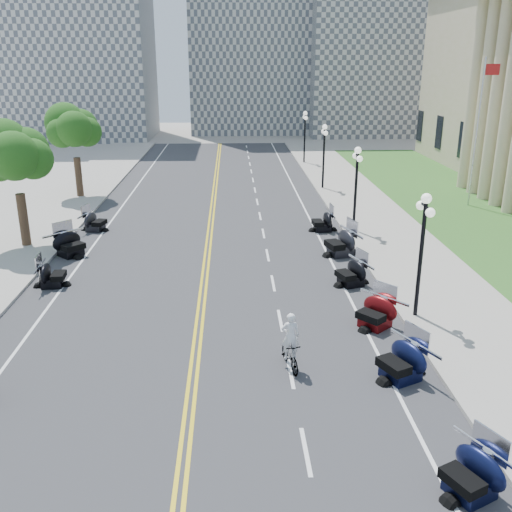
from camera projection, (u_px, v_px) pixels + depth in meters
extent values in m
plane|color=gray|center=(193.00, 375.00, 18.68)|extent=(160.00, 160.00, 0.00)
cube|color=#333335|center=(206.00, 269.00, 28.13)|extent=(16.00, 90.00, 0.01)
cube|color=yellow|center=(203.00, 269.00, 28.12)|extent=(0.12, 90.00, 0.00)
cube|color=yellow|center=(208.00, 269.00, 28.13)|extent=(0.12, 90.00, 0.00)
cube|color=white|center=(334.00, 267.00, 28.39)|extent=(0.12, 90.00, 0.00)
cube|color=white|center=(75.00, 271.00, 27.86)|extent=(0.12, 90.00, 0.00)
cube|color=white|center=(306.00, 451.00, 15.03)|extent=(0.12, 2.00, 0.00)
cube|color=white|center=(290.00, 373.00, 18.81)|extent=(0.12, 2.00, 0.00)
cube|color=white|center=(280.00, 320.00, 22.59)|extent=(0.12, 2.00, 0.00)
cube|color=white|center=(273.00, 283.00, 26.37)|extent=(0.12, 2.00, 0.00)
cube|color=white|center=(268.00, 255.00, 30.15)|extent=(0.12, 2.00, 0.00)
cube|color=white|center=(263.00, 233.00, 33.93)|extent=(0.12, 2.00, 0.00)
cube|color=white|center=(260.00, 216.00, 37.70)|extent=(0.12, 2.00, 0.00)
cube|color=white|center=(257.00, 202.00, 41.48)|extent=(0.12, 2.00, 0.00)
cube|color=white|center=(255.00, 190.00, 45.26)|extent=(0.12, 2.00, 0.00)
cube|color=white|center=(253.00, 180.00, 49.04)|extent=(0.12, 2.00, 0.00)
cube|color=white|center=(251.00, 171.00, 52.82)|extent=(0.12, 2.00, 0.00)
cube|color=white|center=(250.00, 164.00, 56.59)|extent=(0.12, 2.00, 0.00)
cube|color=white|center=(249.00, 157.00, 60.37)|extent=(0.12, 2.00, 0.00)
cube|color=white|center=(247.00, 152.00, 64.15)|extent=(0.12, 2.00, 0.00)
cube|color=white|center=(246.00, 147.00, 67.93)|extent=(0.12, 2.00, 0.00)
cube|color=#9E9991|center=(415.00, 265.00, 28.54)|extent=(5.00, 90.00, 0.15)
cube|color=#356023|center=(485.00, 221.00, 36.39)|extent=(9.00, 60.00, 0.10)
cube|color=gray|center=(77.00, 33.00, 72.27)|extent=(18.00, 14.00, 26.00)
cube|color=gray|center=(248.00, 20.00, 78.19)|extent=(16.00, 12.00, 30.00)
cube|color=gray|center=(381.00, 51.00, 77.41)|extent=(20.00, 14.00, 22.00)
imported|color=#A51414|center=(290.00, 355.00, 18.95)|extent=(0.81, 1.74, 1.01)
imported|color=silver|center=(291.00, 318.00, 18.52)|extent=(0.61, 0.40, 1.67)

